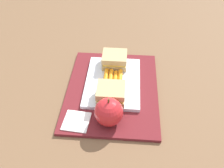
# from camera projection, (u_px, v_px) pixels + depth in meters

# --- Properties ---
(ground_plane) EXTENTS (2.40, 2.40, 0.00)m
(ground_plane) POSITION_uv_depth(u_px,v_px,m) (112.00, 91.00, 0.78)
(ground_plane) COLOR brown
(lunchbag_mat) EXTENTS (0.36, 0.28, 0.01)m
(lunchbag_mat) POSITION_uv_depth(u_px,v_px,m) (112.00, 90.00, 0.78)
(lunchbag_mat) COLOR maroon
(lunchbag_mat) RESTS_ON ground_plane
(food_tray) EXTENTS (0.23, 0.17, 0.01)m
(food_tray) POSITION_uv_depth(u_px,v_px,m) (113.00, 82.00, 0.79)
(food_tray) COLOR white
(food_tray) RESTS_ON lunchbag_mat
(sandwich_half_left) EXTENTS (0.07, 0.08, 0.04)m
(sandwich_half_left) POSITION_uv_depth(u_px,v_px,m) (115.00, 60.00, 0.82)
(sandwich_half_left) COLOR tan
(sandwich_half_left) RESTS_ON food_tray
(sandwich_half_right) EXTENTS (0.07, 0.08, 0.04)m
(sandwich_half_right) POSITION_uv_depth(u_px,v_px,m) (111.00, 93.00, 0.71)
(sandwich_half_right) COLOR tan
(sandwich_half_right) RESTS_ON food_tray
(carrot_sticks_bundle) EXTENTS (0.08, 0.06, 0.02)m
(carrot_sticks_bundle) POSITION_uv_depth(u_px,v_px,m) (113.00, 79.00, 0.78)
(carrot_sticks_bundle) COLOR orange
(carrot_sticks_bundle) RESTS_ON food_tray
(apple) EXTENTS (0.08, 0.08, 0.09)m
(apple) POSITION_uv_depth(u_px,v_px,m) (109.00, 112.00, 0.65)
(apple) COLOR red
(apple) RESTS_ON lunchbag_mat
(paper_napkin) EXTENTS (0.08, 0.08, 0.00)m
(paper_napkin) POSITION_uv_depth(u_px,v_px,m) (77.00, 121.00, 0.68)
(paper_napkin) COLOR white
(paper_napkin) RESTS_ON lunchbag_mat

